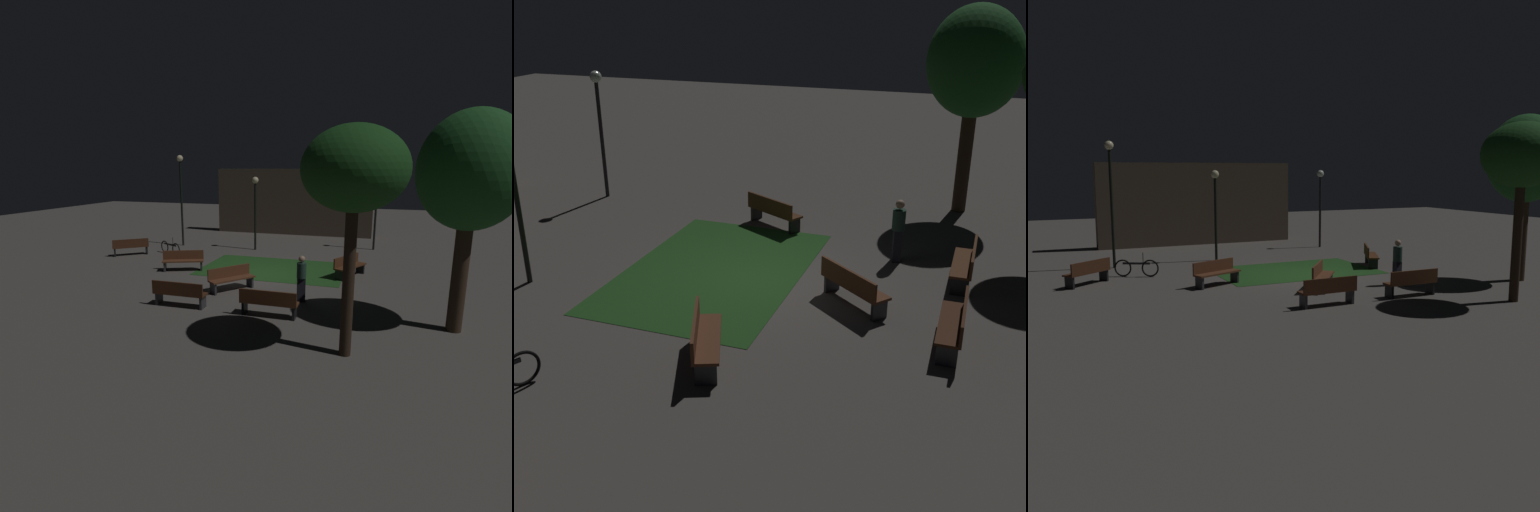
# 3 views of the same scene
# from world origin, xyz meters

# --- Properties ---
(ground_plane) EXTENTS (60.00, 60.00, 0.00)m
(ground_plane) POSITION_xyz_m (0.00, 0.00, 0.00)
(ground_plane) COLOR #56514C
(grass_lawn) EXTENTS (6.35, 4.15, 0.01)m
(grass_lawn) POSITION_xyz_m (0.13, 1.11, 0.01)
(grass_lawn) COLOR #23511E
(grass_lawn) RESTS_ON ground
(bench_by_lamp) EXTENTS (1.81, 0.50, 0.88)m
(bench_by_lamp) POSITION_xyz_m (-1.52, -4.65, 0.48)
(bench_by_lamp) COLOR #422314
(bench_by_lamp) RESTS_ON ground
(bench_corner) EXTENTS (1.80, 0.49, 0.88)m
(bench_corner) POSITION_xyz_m (1.52, -4.65, 0.48)
(bench_corner) COLOR #512D19
(bench_corner) RESTS_ON ground
(bench_lawn_edge) EXTENTS (1.49, 1.71, 0.88)m
(bench_lawn_edge) POSITION_xyz_m (-0.55, -2.42, 0.48)
(bench_lawn_edge) COLOR brown
(bench_lawn_edge) RESTS_ON ground
(bench_near_trees) EXTENTS (1.27, 1.82, 0.88)m
(bench_near_trees) POSITION_xyz_m (3.51, 0.81, 0.48)
(bench_near_trees) COLOR #512D19
(bench_near_trees) RESTS_ON ground
(bench_back_row) EXTENTS (1.70, 1.51, 0.88)m
(bench_back_row) POSITION_xyz_m (-7.69, 1.61, 0.48)
(bench_back_row) COLOR #422314
(bench_back_row) RESTS_ON ground
(bench_front_left) EXTENTS (1.85, 1.13, 0.88)m
(bench_front_left) POSITION_xyz_m (-3.62, -0.34, 0.48)
(bench_front_left) COLOR brown
(bench_front_left) RESTS_ON ground
(tree_tall_center) EXTENTS (2.41, 2.41, 5.46)m
(tree_tall_center) POSITION_xyz_m (3.99, -6.50, 4.41)
(tree_tall_center) COLOR #2D2116
(tree_tall_center) RESTS_ON ground
(tree_right_canopy) EXTENTS (2.74, 2.74, 5.99)m
(tree_right_canopy) POSITION_xyz_m (6.79, -4.09, 4.36)
(tree_right_canopy) COLOR #38281C
(tree_right_canopy) RESTS_ON ground
(lamp_post_near_wall) EXTENTS (0.36, 0.36, 4.01)m
(lamp_post_near_wall) POSITION_xyz_m (-1.91, 4.94, 2.77)
(lamp_post_near_wall) COLOR black
(lamp_post_near_wall) RESTS_ON ground
(lamp_post_plaza_west) EXTENTS (0.36, 0.36, 5.18)m
(lamp_post_plaza_west) POSITION_xyz_m (-6.36, 4.86, 3.46)
(lamp_post_plaza_west) COLOR black
(lamp_post_plaza_west) RESTS_ON ground
(lamp_post_plaza_east) EXTENTS (0.36, 0.36, 4.00)m
(lamp_post_plaza_east) POSITION_xyz_m (4.41, 6.90, 2.77)
(lamp_post_plaza_east) COLOR black
(lamp_post_plaza_east) RESTS_ON ground
(bicycle) EXTENTS (1.55, 0.83, 0.93)m
(bicycle) POSITION_xyz_m (-5.87, 2.49, 0.34)
(bicycle) COLOR black
(bicycle) RESTS_ON ground
(pedestrian) EXTENTS (0.32, 0.32, 1.61)m
(pedestrian) POSITION_xyz_m (2.20, -2.93, 0.85)
(pedestrian) COLOR black
(pedestrian) RESTS_ON ground
(building_wall_backdrop) EXTENTS (10.56, 0.80, 4.40)m
(building_wall_backdrop) POSITION_xyz_m (-1.07, 10.81, 2.20)
(building_wall_backdrop) COLOR brown
(building_wall_backdrop) RESTS_ON ground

